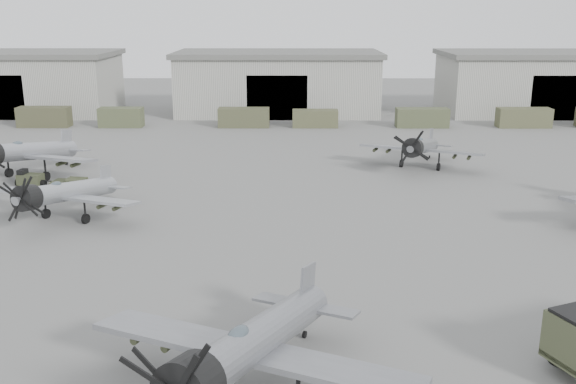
# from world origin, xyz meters

# --- Properties ---
(ground) EXTENTS (220.00, 220.00, 0.00)m
(ground) POSITION_xyz_m (0.00, 0.00, 0.00)
(ground) COLOR #5A5A58
(ground) RESTS_ON ground
(hangar_left) EXTENTS (29.00, 14.80, 8.70)m
(hangar_left) POSITION_xyz_m (-38.00, 61.96, 4.37)
(hangar_left) COLOR #AFAFA4
(hangar_left) RESTS_ON ground
(hangar_center) EXTENTS (29.00, 14.80, 8.70)m
(hangar_center) POSITION_xyz_m (0.00, 61.96, 4.37)
(hangar_center) COLOR #AFAFA4
(hangar_center) RESTS_ON ground
(hangar_right) EXTENTS (29.00, 14.80, 8.70)m
(hangar_right) POSITION_xyz_m (38.00, 61.96, 4.37)
(hangar_right) COLOR #AFAFA4
(hangar_right) RESTS_ON ground
(support_truck_1) EXTENTS (6.51, 2.20, 2.54)m
(support_truck_1) POSITION_xyz_m (-29.53, 50.00, 1.27)
(support_truck_1) COLOR #40412A
(support_truck_1) RESTS_ON ground
(support_truck_2) EXTENTS (5.48, 2.20, 2.45)m
(support_truck_2) POSITION_xyz_m (-19.73, 50.00, 1.22)
(support_truck_2) COLOR #454C31
(support_truck_2) RESTS_ON ground
(support_truck_3) EXTENTS (6.45, 2.20, 2.43)m
(support_truck_3) POSITION_xyz_m (-4.11, 50.00, 1.21)
(support_truck_3) COLOR #43452D
(support_truck_3) RESTS_ON ground
(support_truck_4) EXTENTS (5.75, 2.20, 2.19)m
(support_truck_4) POSITION_xyz_m (4.95, 50.00, 1.09)
(support_truck_4) COLOR #494A31
(support_truck_4) RESTS_ON ground
(support_truck_5) EXTENTS (6.59, 2.20, 2.40)m
(support_truck_5) POSITION_xyz_m (18.52, 50.00, 1.20)
(support_truck_5) COLOR #444A30
(support_truck_5) RESTS_ON ground
(support_truck_6) EXTENTS (6.66, 2.20, 2.44)m
(support_truck_6) POSITION_xyz_m (31.40, 50.00, 1.22)
(support_truck_6) COLOR #494B31
(support_truck_6) RESTS_ON ground
(aircraft_near_1) EXTENTS (12.97, 11.75, 5.29)m
(aircraft_near_1) POSITION_xyz_m (0.32, -9.60, 2.41)
(aircraft_near_1) COLOR gray
(aircraft_near_1) RESTS_ON ground
(aircraft_mid_1) EXTENTS (11.23, 10.12, 4.52)m
(aircraft_mid_1) POSITION_xyz_m (-14.11, 12.20, 2.06)
(aircraft_mid_1) COLOR #9EA1A7
(aircraft_mid_1) RESTS_ON ground
(aircraft_far_0) EXTENTS (13.14, 11.83, 5.27)m
(aircraft_far_0) POSITION_xyz_m (-21.47, 23.84, 2.40)
(aircraft_far_0) COLOR #9A9CA2
(aircraft_far_0) RESTS_ON ground
(aircraft_far_1) EXTENTS (11.35, 10.27, 4.62)m
(aircraft_far_1) POSITION_xyz_m (13.97, 27.76, 2.10)
(aircraft_far_1) COLOR gray
(aircraft_far_1) RESTS_ON ground
(tug_trailer) EXTENTS (7.36, 2.40, 1.46)m
(tug_trailer) POSITION_xyz_m (-18.60, 21.30, 0.55)
(tug_trailer) COLOR #353A26
(tug_trailer) RESTS_ON ground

